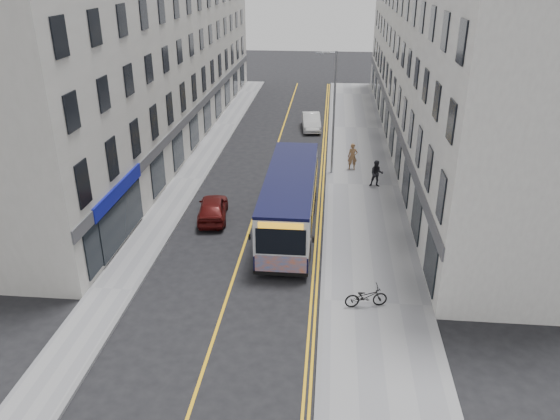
% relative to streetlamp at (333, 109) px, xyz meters
% --- Properties ---
extents(ground, '(140.00, 140.00, 0.00)m').
position_rel_streetlamp_xyz_m(ground, '(-4.17, -14.00, -4.38)').
color(ground, black).
rests_on(ground, ground).
extents(pavement_east, '(4.50, 64.00, 0.12)m').
position_rel_streetlamp_xyz_m(pavement_east, '(2.08, -2.00, -4.32)').
color(pavement_east, gray).
rests_on(pavement_east, ground).
extents(pavement_west, '(2.00, 64.00, 0.12)m').
position_rel_streetlamp_xyz_m(pavement_west, '(-9.17, -2.00, -4.32)').
color(pavement_west, gray).
rests_on(pavement_west, ground).
extents(kerb_east, '(0.18, 64.00, 0.13)m').
position_rel_streetlamp_xyz_m(kerb_east, '(-0.17, -2.00, -4.32)').
color(kerb_east, slate).
rests_on(kerb_east, ground).
extents(kerb_west, '(0.18, 64.00, 0.13)m').
position_rel_streetlamp_xyz_m(kerb_west, '(-8.17, -2.00, -4.32)').
color(kerb_west, slate).
rests_on(kerb_west, ground).
extents(road_centre_line, '(0.12, 64.00, 0.01)m').
position_rel_streetlamp_xyz_m(road_centre_line, '(-4.17, -2.00, -4.38)').
color(road_centre_line, '#EBAA14').
rests_on(road_centre_line, ground).
extents(road_dbl_yellow_inner, '(0.10, 64.00, 0.01)m').
position_rel_streetlamp_xyz_m(road_dbl_yellow_inner, '(-0.62, -2.00, -4.38)').
color(road_dbl_yellow_inner, '#EBAA14').
rests_on(road_dbl_yellow_inner, ground).
extents(road_dbl_yellow_outer, '(0.10, 64.00, 0.01)m').
position_rel_streetlamp_xyz_m(road_dbl_yellow_outer, '(-0.42, -2.00, -4.38)').
color(road_dbl_yellow_outer, '#EBAA14').
rests_on(road_dbl_yellow_outer, ground).
extents(terrace_east, '(6.00, 46.00, 13.00)m').
position_rel_streetlamp_xyz_m(terrace_east, '(7.33, 7.00, 2.12)').
color(terrace_east, silver).
rests_on(terrace_east, ground).
extents(terrace_west, '(6.00, 46.00, 13.00)m').
position_rel_streetlamp_xyz_m(terrace_west, '(-13.17, 7.00, 2.12)').
color(terrace_west, beige).
rests_on(terrace_west, ground).
extents(streetlamp, '(1.32, 0.18, 8.00)m').
position_rel_streetlamp_xyz_m(streetlamp, '(0.00, 0.00, 0.00)').
color(streetlamp, gray).
rests_on(streetlamp, ground).
extents(city_bus, '(2.50, 10.69, 3.10)m').
position_rel_streetlamp_xyz_m(city_bus, '(-2.03, -8.44, -2.68)').
color(city_bus, black).
rests_on(city_bus, ground).
extents(bicycle, '(1.84, 0.97, 0.92)m').
position_rel_streetlamp_xyz_m(bicycle, '(1.60, -15.52, -3.80)').
color(bicycle, black).
rests_on(bicycle, pavement_east).
extents(pedestrian_near, '(0.66, 0.44, 1.79)m').
position_rel_streetlamp_xyz_m(pedestrian_near, '(1.46, 0.78, -3.37)').
color(pedestrian_near, olive).
rests_on(pedestrian_near, pavement_east).
extents(pedestrian_far, '(0.83, 0.66, 1.68)m').
position_rel_streetlamp_xyz_m(pedestrian_far, '(2.86, -2.22, -3.42)').
color(pedestrian_far, black).
rests_on(pedestrian_far, pavement_east).
extents(car_white, '(1.85, 4.25, 1.36)m').
position_rel_streetlamp_xyz_m(car_white, '(-1.74, 10.65, -3.70)').
color(car_white, silver).
rests_on(car_white, ground).
extents(car_maroon, '(2.03, 4.00, 1.31)m').
position_rel_streetlamp_xyz_m(car_maroon, '(-6.35, -7.64, -3.73)').
color(car_maroon, '#510E0D').
rests_on(car_maroon, ground).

